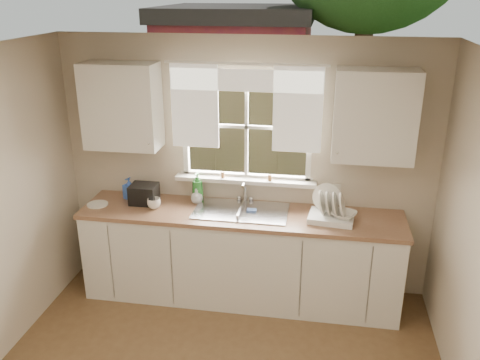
% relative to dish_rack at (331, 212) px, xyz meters
% --- Properties ---
extents(room_walls, '(3.62, 4.02, 2.50)m').
position_rel_dish_rack_xyz_m(room_walls, '(-0.83, -1.73, 0.25)').
color(room_walls, beige).
rests_on(room_walls, ground).
extents(ceiling, '(3.60, 4.00, 0.02)m').
position_rel_dish_rack_xyz_m(ceiling, '(-0.83, -1.67, 1.51)').
color(ceiling, silver).
rests_on(ceiling, room_walls).
extents(window, '(1.38, 0.16, 1.06)m').
position_rel_dish_rack_xyz_m(window, '(-0.83, 0.34, 0.50)').
color(window, white).
rests_on(window, room_walls).
extents(curtains, '(1.50, 0.03, 0.81)m').
position_rel_dish_rack_xyz_m(curtains, '(-0.83, 0.28, 0.95)').
color(curtains, white).
rests_on(curtains, room_walls).
extents(base_cabinets, '(3.00, 0.62, 0.87)m').
position_rel_dish_rack_xyz_m(base_cabinets, '(-0.83, 0.01, -0.55)').
color(base_cabinets, white).
rests_on(base_cabinets, ground).
extents(countertop, '(3.04, 0.65, 0.04)m').
position_rel_dish_rack_xyz_m(countertop, '(-0.83, 0.01, -0.10)').
color(countertop, '#8E6547').
rests_on(countertop, base_cabinets).
extents(upper_cabinet_left, '(0.70, 0.33, 0.80)m').
position_rel_dish_rack_xyz_m(upper_cabinet_left, '(-1.98, 0.16, 0.86)').
color(upper_cabinet_left, white).
rests_on(upper_cabinet_left, room_walls).
extents(upper_cabinet_right, '(0.70, 0.33, 0.80)m').
position_rel_dish_rack_xyz_m(upper_cabinet_right, '(0.32, 0.16, 0.86)').
color(upper_cabinet_right, white).
rests_on(upper_cabinet_right, room_walls).
extents(wall_outlet, '(0.08, 0.01, 0.12)m').
position_rel_dish_rack_xyz_m(wall_outlet, '(0.05, 0.32, 0.09)').
color(wall_outlet, beige).
rests_on(wall_outlet, room_walls).
extents(sill_jars, '(0.50, 0.04, 0.06)m').
position_rel_dish_rack_xyz_m(sill_jars, '(-0.82, 0.27, 0.19)').
color(sill_jars, brown).
rests_on(sill_jars, window).
extents(sink, '(0.88, 0.52, 0.40)m').
position_rel_dish_rack_xyz_m(sink, '(-0.83, 0.05, -0.15)').
color(sink, '#B7B7BC').
rests_on(sink, countertop).
extents(dish_rack, '(0.43, 0.34, 0.30)m').
position_rel_dish_rack_xyz_m(dish_rack, '(0.00, 0.00, 0.00)').
color(dish_rack, white).
rests_on(dish_rack, countertop).
extents(bowl, '(0.28, 0.28, 0.05)m').
position_rel_dish_rack_xyz_m(bowl, '(0.11, -0.05, 0.00)').
color(bowl, silver).
rests_on(bowl, dish_rack).
extents(soap_bottle_a, '(0.12, 0.12, 0.30)m').
position_rel_dish_rack_xyz_m(soap_bottle_a, '(-1.29, 0.21, 0.07)').
color(soap_bottle_a, '#297E2B').
rests_on(soap_bottle_a, countertop).
extents(soap_bottle_b, '(0.13, 0.13, 0.22)m').
position_rel_dish_rack_xyz_m(soap_bottle_b, '(-1.98, 0.17, 0.03)').
color(soap_bottle_b, blue).
rests_on(soap_bottle_b, countertop).
extents(soap_bottle_c, '(0.13, 0.13, 0.15)m').
position_rel_dish_rack_xyz_m(soap_bottle_c, '(-1.29, 0.17, -0.00)').
color(soap_bottle_c, beige).
rests_on(soap_bottle_c, countertop).
extents(saucer, '(0.20, 0.20, 0.01)m').
position_rel_dish_rack_xyz_m(saucer, '(-2.23, -0.04, -0.07)').
color(saucer, white).
rests_on(saucer, countertop).
extents(cup, '(0.15, 0.15, 0.10)m').
position_rel_dish_rack_xyz_m(cup, '(-1.66, -0.02, -0.03)').
color(cup, white).
rests_on(cup, countertop).
extents(black_appliance, '(0.26, 0.22, 0.19)m').
position_rel_dish_rack_xyz_m(black_appliance, '(-1.80, 0.09, 0.02)').
color(black_appliance, black).
rests_on(black_appliance, countertop).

